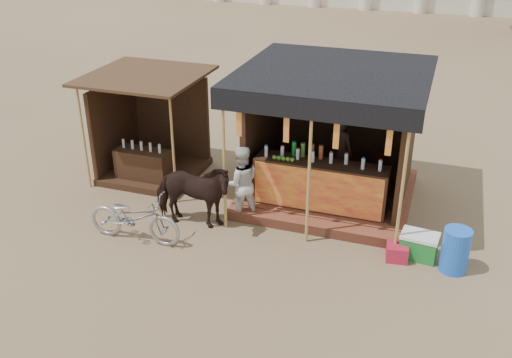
{
  "coord_description": "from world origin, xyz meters",
  "views": [
    {
      "loc": [
        3.06,
        -7.23,
        5.71
      ],
      "look_at": [
        0.0,
        1.6,
        1.1
      ],
      "focal_mm": 40.0,
      "sensor_mm": 36.0,
      "label": 1
    }
  ],
  "objects": [
    {
      "name": "blue_barrel",
      "position": [
        3.59,
        1.49,
        0.39
      ],
      "size": [
        0.52,
        0.52,
        0.79
      ],
      "primitive_type": "cylinder",
      "rotation": [
        0.0,
        0.0,
        -0.13
      ],
      "color": "blue",
      "rests_on": "ground"
    },
    {
      "name": "cow",
      "position": [
        -1.2,
        1.38,
        0.68
      ],
      "size": [
        1.66,
        0.85,
        1.36
      ],
      "primitive_type": "imported",
      "rotation": [
        0.0,
        0.0,
        1.65
      ],
      "color": "black",
      "rests_on": "ground"
    },
    {
      "name": "bystander",
      "position": [
        -0.45,
        2.0,
        0.76
      ],
      "size": [
        0.92,
        0.87,
        1.51
      ],
      "primitive_type": "imported",
      "rotation": [
        0.0,
        0.0,
        3.68
      ],
      "color": "silver",
      "rests_on": "ground"
    },
    {
      "name": "ground",
      "position": [
        0.0,
        0.0,
        0.0
      ],
      "size": [
        120.0,
        120.0,
        0.0
      ],
      "primitive_type": "plane",
      "color": "#846B4C",
      "rests_on": "ground"
    },
    {
      "name": "main_stall",
      "position": [
        1.01,
        3.36,
        1.02
      ],
      "size": [
        3.6,
        3.61,
        2.78
      ],
      "color": "brown",
      "rests_on": "ground"
    },
    {
      "name": "cooler",
      "position": [
        3.0,
        1.7,
        0.23
      ],
      "size": [
        0.68,
        0.5,
        0.46
      ],
      "color": "#1B7A2A",
      "rests_on": "ground"
    },
    {
      "name": "secondary_stall",
      "position": [
        -3.17,
        3.24,
        0.85
      ],
      "size": [
        2.4,
        2.4,
        2.38
      ],
      "color": "#392114",
      "rests_on": "ground"
    },
    {
      "name": "motorbike",
      "position": [
        -2.0,
        0.57,
        0.48
      ],
      "size": [
        1.83,
        0.68,
        0.95
      ],
      "primitive_type": "imported",
      "rotation": [
        0.0,
        0.0,
        1.6
      ],
      "color": "#9B9AA2",
      "rests_on": "ground"
    },
    {
      "name": "red_crate",
      "position": [
        2.65,
        1.5,
        0.15
      ],
      "size": [
        0.42,
        0.41,
        0.29
      ],
      "primitive_type": "cube",
      "rotation": [
        0.0,
        0.0,
        0.14
      ],
      "color": "#A51B32",
      "rests_on": "ground"
    }
  ]
}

